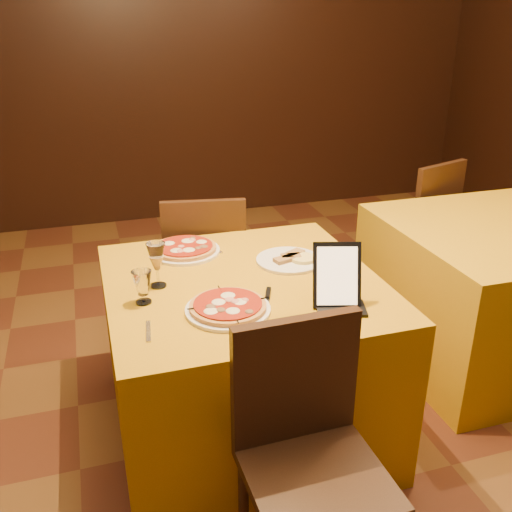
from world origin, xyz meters
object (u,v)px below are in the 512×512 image
object	(u,v)px
wine_glass	(157,265)
side_table	(492,292)
chair_side_far	(411,226)
water_glass	(143,287)
main_table	(244,358)
pizza_near	(228,308)
chair_main_near	(317,478)
pizza_far	(185,249)
chair_main_far	(204,269)
tablet	(337,275)

from	to	relation	value
wine_glass	side_table	bearing A→B (deg)	5.36
chair_side_far	water_glass	xyz separation A→B (m)	(-1.87, -1.13, 0.36)
main_table	wine_glass	xyz separation A→B (m)	(-0.34, 0.05, 0.47)
pizza_near	chair_side_far	bearing A→B (deg)	39.30
side_table	wine_glass	xyz separation A→B (m)	(-1.79, -0.17, 0.47)
main_table	water_glass	xyz separation A→B (m)	(-0.41, -0.08, 0.44)
chair_main_near	pizza_near	distance (m)	0.66
pizza_near	pizza_far	size ratio (longest dim) A/B	0.99
chair_main_far	water_glass	distance (m)	1.02
side_table	tablet	size ratio (longest dim) A/B	4.51
chair_main_near	pizza_far	xyz separation A→B (m)	(-0.17, 1.17, 0.31)
side_table	chair_main_far	bearing A→B (deg)	158.57
side_table	tablet	bearing A→B (deg)	-156.49
side_table	water_glass	size ratio (longest dim) A/B	8.46
chair_main_far	main_table	bearing A→B (deg)	99.74
chair_side_far	pizza_near	xyz separation A→B (m)	(-1.58, -1.29, 0.31)
main_table	side_table	size ratio (longest dim) A/B	1.00
main_table	chair_main_near	size ratio (longest dim) A/B	1.21
chair_main_near	tablet	distance (m)	0.72
main_table	chair_side_far	xyz separation A→B (m)	(1.45, 1.06, 0.08)
side_table	water_glass	world-z (taller)	water_glass
water_glass	chair_main_far	bearing A→B (deg)	64.47
main_table	pizza_near	world-z (taller)	pizza_near
side_table	pizza_far	world-z (taller)	pizza_far
side_table	wine_glass	bearing A→B (deg)	-174.64
main_table	chair_main_far	bearing A→B (deg)	90.00
chair_side_far	wine_glass	bearing A→B (deg)	10.39
chair_main_far	chair_side_far	world-z (taller)	same
chair_main_far	tablet	size ratio (longest dim) A/B	3.73
chair_side_far	wine_glass	size ratio (longest dim) A/B	4.79
side_table	chair_side_far	size ratio (longest dim) A/B	1.21
water_glass	tablet	size ratio (longest dim) A/B	0.53
pizza_near	water_glass	xyz separation A→B (m)	(-0.29, 0.16, 0.05)
chair_main_near	tablet	bearing A→B (deg)	60.41
chair_main_far	tablet	bearing A→B (deg)	114.07
chair_side_far	wine_glass	world-z (taller)	wine_glass
chair_main_far	pizza_near	world-z (taller)	chair_main_far
pizza_far	wine_glass	bearing A→B (deg)	-117.95
chair_side_far	water_glass	distance (m)	2.21
side_table	chair_main_far	world-z (taller)	chair_main_far
chair_main_far	chair_side_far	bearing A→B (deg)	-159.73
chair_side_far	tablet	bearing A→B (deg)	29.98
pizza_near	pizza_far	world-z (taller)	same
main_table	chair_side_far	world-z (taller)	chair_side_far
water_glass	pizza_far	bearing A→B (deg)	61.22
pizza_far	chair_main_near	bearing A→B (deg)	-81.54
main_table	tablet	bearing A→B (deg)	-47.08
chair_main_far	water_glass	size ratio (longest dim) A/B	7.00
wine_glass	pizza_near	bearing A→B (deg)	-52.96
chair_side_far	pizza_near	size ratio (longest dim) A/B	2.89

